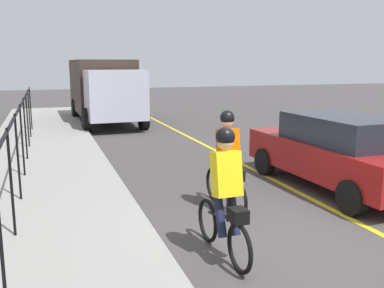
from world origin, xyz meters
TOP-DOWN VIEW (x-y plane):
  - ground_plane at (0.00, 0.00)m, footprint 80.00×80.00m
  - lane_line_centre at (0.00, -1.60)m, footprint 36.00×0.12m
  - sidewalk at (0.00, 3.40)m, footprint 40.00×3.20m
  - iron_fence at (1.00, 3.80)m, footprint 21.68×0.04m
  - cyclist_lead at (-0.41, 1.05)m, footprint 1.71×0.37m
  - cyclist_follow at (1.40, 0.23)m, footprint 1.71×0.37m
  - patrol_sedan at (1.90, -2.54)m, footprint 4.45×2.03m
  - box_truck_background at (13.74, 0.75)m, footprint 6.77×2.68m

SIDE VIEW (x-z plane):
  - ground_plane at x=0.00m, z-range 0.00..0.00m
  - lane_line_centre at x=0.00m, z-range 0.00..0.01m
  - sidewalk at x=0.00m, z-range 0.00..0.15m
  - patrol_sedan at x=1.90m, z-range 0.03..1.61m
  - cyclist_lead at x=-0.41m, z-range 0.00..1.82m
  - cyclist_follow at x=1.40m, z-range 0.00..1.82m
  - iron_fence at x=1.00m, z-range 0.53..2.13m
  - box_truck_background at x=13.74m, z-range 0.16..2.94m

